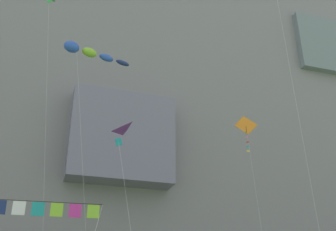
# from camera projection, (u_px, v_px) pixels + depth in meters

# --- Properties ---
(cliff_face) EXTENTS (180.00, 23.35, 75.70)m
(cliff_face) POSITION_uv_depth(u_px,v_px,m) (112.00, 51.00, 61.52)
(cliff_face) COLOR gray
(cliff_face) RESTS_ON ground
(kite_diamond_low_right) EXTENTS (2.03, 4.76, 19.07)m
(kite_diamond_low_right) POSITION_uv_depth(u_px,v_px,m) (247.00, 130.00, 37.04)
(kite_diamond_low_right) COLOR orange
(kite_diamond_low_right) RESTS_ON ground
(kite_delta_low_center) EXTENTS (1.99, 6.88, 13.03)m
(kite_delta_low_center) POSITION_uv_depth(u_px,v_px,m) (111.00, 142.00, 26.50)
(kite_delta_low_center) COLOR purple
(kite_delta_low_center) RESTS_ON ground
(kite_windsock_far_left) EXTENTS (5.82, 3.88, 22.46)m
(kite_windsock_far_left) POSITION_uv_depth(u_px,v_px,m) (88.00, 52.00, 33.88)
(kite_windsock_far_left) COLOR blue
(kite_windsock_far_left) RESTS_ON ground
(kite_delta_high_left) EXTENTS (3.59, 3.23, 27.96)m
(kite_delta_high_left) POSITION_uv_depth(u_px,v_px,m) (45.00, 11.00, 36.13)
(kite_delta_high_left) COLOR green
(kite_delta_high_left) RESTS_ON ground
(kite_banner_low_left) EXTENTS (4.48, 5.33, 6.96)m
(kite_banner_low_left) POSITION_uv_depth(u_px,v_px,m) (48.00, 212.00, 16.95)
(kite_banner_low_left) COLOR black
(kite_banner_low_left) RESTS_ON ground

